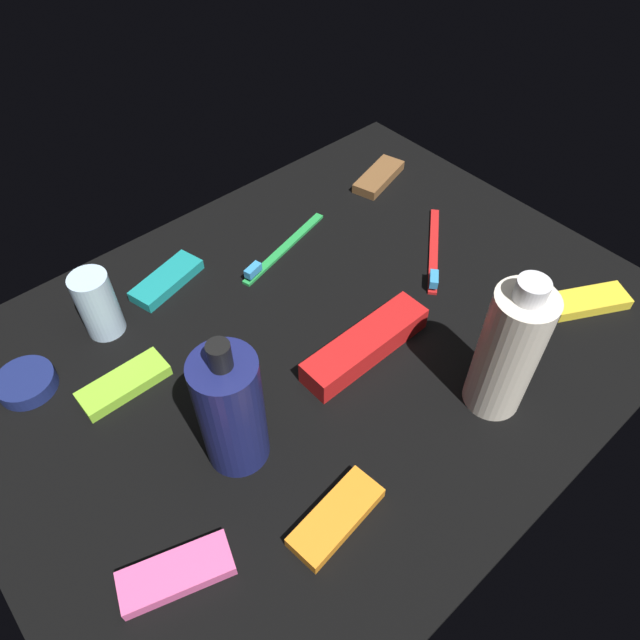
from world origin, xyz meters
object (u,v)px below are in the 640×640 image
at_px(toothbrush_red, 434,252).
at_px(snack_bar_lime, 124,384).
at_px(lotion_bottle, 231,411).
at_px(snack_bar_yellow, 588,301).
at_px(snack_bar_pink, 176,573).
at_px(deodorant_stick, 98,304).
at_px(cream_tin_left, 26,383).
at_px(snack_bar_brown, 379,177).
at_px(toothbrush_green, 280,250).
at_px(snack_bar_teal, 167,280).
at_px(bodywash_bottle, 508,351).
at_px(toothpaste_box_red, 366,345).
at_px(snack_bar_orange, 336,517).

bearing_deg(toothbrush_red, snack_bar_lime, -10.95).
xyz_separation_m(lotion_bottle, snack_bar_yellow, (-0.47, 0.13, -0.07)).
bearing_deg(toothbrush_red, snack_bar_pink, 14.96).
xyz_separation_m(deodorant_stick, cream_tin_left, (0.11, 0.02, -0.04)).
xyz_separation_m(snack_bar_brown, snack_bar_lime, (0.51, 0.10, 0.00)).
distance_m(deodorant_stick, toothbrush_green, 0.26).
bearing_deg(toothbrush_green, snack_bar_teal, -18.67).
xyz_separation_m(snack_bar_lime, snack_bar_yellow, (-0.52, 0.28, 0.00)).
height_order(bodywash_bottle, toothbrush_green, bodywash_bottle).
bearing_deg(toothpaste_box_red, lotion_bottle, 1.00).
distance_m(toothbrush_green, toothpaste_box_red, 0.21).
xyz_separation_m(toothbrush_red, toothbrush_green, (0.16, -0.15, 0.00)).
height_order(deodorant_stick, snack_bar_teal, deodorant_stick).
bearing_deg(cream_tin_left, bodywash_bottle, 137.19).
distance_m(deodorant_stick, toothbrush_red, 0.46).
xyz_separation_m(bodywash_bottle, snack_bar_orange, (0.23, -0.01, -0.08)).
distance_m(snack_bar_teal, snack_bar_pink, 0.39).
distance_m(snack_bar_orange, snack_bar_yellow, 0.44).
distance_m(toothbrush_green, snack_bar_lime, 0.29).
bearing_deg(snack_bar_brown, snack_bar_teal, -19.17).
xyz_separation_m(snack_bar_teal, snack_bar_yellow, (-0.39, 0.40, 0.00)).
xyz_separation_m(lotion_bottle, deodorant_stick, (0.02, -0.25, -0.03)).
bearing_deg(snack_bar_orange, toothbrush_green, -127.19).
xyz_separation_m(lotion_bottle, snack_bar_brown, (-0.46, -0.25, -0.07)).
height_order(deodorant_stick, toothbrush_red, deodorant_stick).
relative_size(lotion_bottle, toothbrush_green, 1.00).
bearing_deg(toothbrush_red, bodywash_bottle, 56.76).
relative_size(lotion_bottle, snack_bar_orange, 1.71).
height_order(toothpaste_box_red, snack_bar_teal, toothpaste_box_red).
bearing_deg(deodorant_stick, snack_bar_pink, 73.26).
xyz_separation_m(toothpaste_box_red, snack_bar_orange, (0.17, 0.13, -0.01)).
relative_size(lotion_bottle, cream_tin_left, 2.64).
bearing_deg(snack_bar_brown, deodorant_stick, -16.37).
bearing_deg(toothpaste_box_red, bodywash_bottle, 113.28).
height_order(lotion_bottle, bodywash_bottle, bodywash_bottle).
xyz_separation_m(toothbrush_green, snack_bar_orange, (0.20, 0.34, 0.00)).
bearing_deg(lotion_bottle, snack_bar_yellow, 164.57).
xyz_separation_m(toothpaste_box_red, snack_bar_brown, (-0.27, -0.24, -0.01)).
distance_m(toothbrush_red, snack_bar_pink, 0.53).
distance_m(toothbrush_green, snack_bar_brown, 0.23).
height_order(lotion_bottle, deodorant_stick, lotion_bottle).
bearing_deg(toothbrush_red, lotion_bottle, 9.84).
bearing_deg(snack_bar_brown, bodywash_bottle, 45.86).
height_order(bodywash_bottle, toothpaste_box_red, bodywash_bottle).
relative_size(toothbrush_green, toothpaste_box_red, 1.01).
distance_m(bodywash_bottle, deodorant_stick, 0.48).
bearing_deg(toothpaste_box_red, snack_bar_teal, -66.44).
xyz_separation_m(lotion_bottle, snack_bar_teal, (-0.08, -0.27, -0.07)).
relative_size(snack_bar_teal, snack_bar_orange, 1.00).
xyz_separation_m(snack_bar_yellow, cream_tin_left, (0.61, -0.36, 0.00)).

